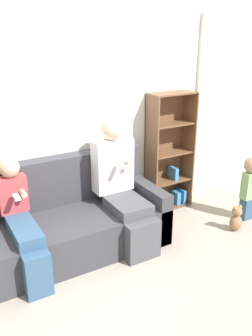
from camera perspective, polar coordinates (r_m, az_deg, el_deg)
name	(u,v)px	position (r m, az deg, el deg)	size (l,w,h in m)	color
ground_plane	(113,269)	(3.51, -2.11, -15.82)	(14.00, 14.00, 0.00)	#9E9384
back_wall	(68,117)	(3.79, -9.34, 8.04)	(10.00, 0.06, 2.55)	silver
curtain_panel	(219,109)	(4.92, 14.75, 9.15)	(0.82, 0.04, 2.31)	beige
couch	(63,225)	(3.67, -10.08, -8.96)	(2.05, 0.83, 0.91)	#38383D
adult_seated	(121,183)	(3.65, -0.79, -2.42)	(0.42, 0.78, 1.28)	#47474C
child_seated	(22,221)	(3.33, -16.32, -8.23)	(0.26, 0.79, 1.04)	#335170
toddler_standing	(250,183)	(4.39, 19.23, -2.36)	(0.19, 0.19, 0.78)	#335170
bookshelf	(167,160)	(4.42, 6.67, 1.31)	(0.57, 0.27, 1.46)	brown
teddy_bear	(236,219)	(4.21, 17.25, -7.81)	(0.15, 0.13, 0.31)	#936B47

